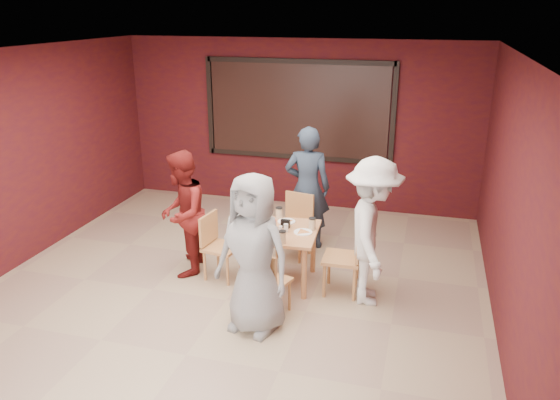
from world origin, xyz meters
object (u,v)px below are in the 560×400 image
(diner_right, at_px, (372,232))
(dining_table, at_px, (281,236))
(diner_left, at_px, (182,214))
(chair_right, at_px, (349,254))
(diner_back, at_px, (307,188))
(chair_back, at_px, (296,221))
(chair_left, at_px, (217,242))
(diner_front, at_px, (254,254))
(chair_front, at_px, (267,279))

(diner_right, bearing_deg, dining_table, 73.07)
(diner_left, bearing_deg, chair_right, 78.70)
(diner_back, xyz_separation_m, diner_right, (1.06, -1.33, -0.01))
(chair_right, relative_size, diner_back, 0.52)
(chair_back, xyz_separation_m, chair_right, (0.87, -0.90, 0.02))
(chair_left, xyz_separation_m, diner_front, (0.82, -1.00, 0.39))
(dining_table, distance_m, diner_left, 1.29)
(chair_back, height_order, diner_right, diner_right)
(chair_right, distance_m, diner_left, 2.14)
(diner_back, bearing_deg, chair_left, 48.01)
(chair_front, height_order, chair_left, chair_left)
(chair_front, height_order, diner_right, diner_right)
(diner_left, bearing_deg, diner_right, 76.36)
(diner_front, relative_size, diner_right, 1.00)
(chair_right, xyz_separation_m, diner_left, (-2.12, -0.01, 0.29))
(diner_back, relative_size, diner_left, 1.09)
(diner_back, distance_m, diner_left, 1.82)
(chair_front, relative_size, diner_back, 0.45)
(chair_front, relative_size, chair_right, 0.87)
(chair_left, xyz_separation_m, diner_left, (-0.46, 0.02, 0.33))
(chair_right, xyz_separation_m, diner_front, (-0.84, -1.02, 0.35))
(chair_right, relative_size, diner_right, 0.52)
(chair_back, bearing_deg, chair_front, -87.06)
(chair_front, bearing_deg, chair_back, 92.94)
(chair_left, relative_size, diner_front, 0.48)
(chair_front, xyz_separation_m, diner_right, (1.05, 0.65, 0.42))
(dining_table, relative_size, diner_back, 0.54)
(dining_table, xyz_separation_m, chair_left, (-0.81, -0.07, -0.15))
(chair_back, relative_size, diner_right, 0.50)
(chair_back, bearing_deg, diner_left, -144.27)
(diner_left, bearing_deg, diner_front, 40.17)
(chair_front, height_order, diner_front, diner_front)
(dining_table, height_order, diner_front, diner_front)
(chair_right, bearing_deg, diner_back, 122.54)
(chair_left, distance_m, diner_left, 0.57)
(dining_table, relative_size, chair_left, 1.13)
(chair_back, distance_m, diner_back, 0.52)
(chair_right, height_order, diner_back, diner_back)
(diner_back, bearing_deg, diner_front, 81.56)
(chair_front, distance_m, diner_front, 0.51)
(diner_left, distance_m, diner_right, 2.39)
(chair_left, bearing_deg, chair_front, -39.44)
(dining_table, relative_size, diner_front, 0.54)
(diner_back, bearing_deg, diner_left, 35.74)
(chair_left, height_order, diner_right, diner_right)
(chair_front, xyz_separation_m, diner_left, (-1.34, 0.74, 0.36))
(chair_front, bearing_deg, dining_table, 94.86)
(chair_front, bearing_deg, diner_right, 31.70)
(chair_left, xyz_separation_m, chair_right, (1.66, 0.02, 0.04))
(diner_front, bearing_deg, diner_back, 102.78)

